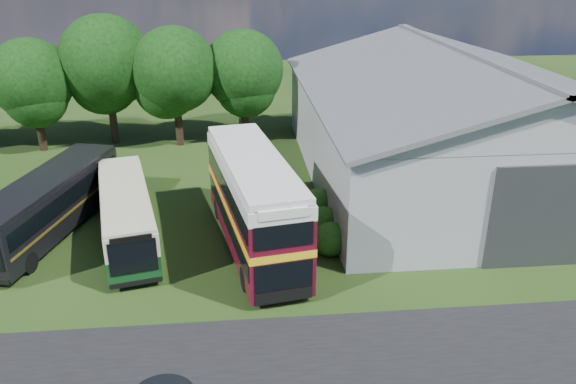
{
  "coord_description": "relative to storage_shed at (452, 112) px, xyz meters",
  "views": [
    {
      "loc": [
        1.25,
        -17.66,
        13.45
      ],
      "look_at": [
        3.74,
        8.0,
        2.47
      ],
      "focal_mm": 35.0,
      "sensor_mm": 36.0,
      "label": 1
    }
  ],
  "objects": [
    {
      "name": "ground",
      "position": [
        -15.0,
        -15.98,
        -4.17
      ],
      "size": [
        120.0,
        120.0,
        0.0
      ],
      "primitive_type": "plane",
      "color": "#1E3611",
      "rests_on": "ground"
    },
    {
      "name": "storage_shed",
      "position": [
        0.0,
        0.0,
        0.0
      ],
      "size": [
        18.8,
        24.8,
        8.15
      ],
      "color": "gray",
      "rests_on": "ground"
    },
    {
      "name": "tree_left_b",
      "position": [
        -28.0,
        7.52,
        1.09
      ],
      "size": [
        5.78,
        5.78,
        8.16
      ],
      "color": "black",
      "rests_on": "ground"
    },
    {
      "name": "tree_mid",
      "position": [
        -23.0,
        8.82,
        2.02
      ],
      "size": [
        6.8,
        6.8,
        9.6
      ],
      "color": "black",
      "rests_on": "ground"
    },
    {
      "name": "tree_right_a",
      "position": [
        -18.0,
        7.82,
        1.52
      ],
      "size": [
        6.26,
        6.26,
        8.83
      ],
      "color": "black",
      "rests_on": "ground"
    },
    {
      "name": "tree_right_b",
      "position": [
        -13.0,
        8.62,
        1.27
      ],
      "size": [
        5.98,
        5.98,
        8.45
      ],
      "color": "black",
      "rests_on": "ground"
    },
    {
      "name": "shrub_front",
      "position": [
        -9.4,
        -9.98,
        -4.17
      ],
      "size": [
        1.7,
        1.7,
        1.7
      ],
      "primitive_type": "sphere",
      "color": "#194714",
      "rests_on": "ground"
    },
    {
      "name": "shrub_mid",
      "position": [
        -9.4,
        -7.98,
        -4.17
      ],
      "size": [
        1.6,
        1.6,
        1.6
      ],
      "primitive_type": "sphere",
      "color": "#194714",
      "rests_on": "ground"
    },
    {
      "name": "shrub_back",
      "position": [
        -9.4,
        -5.98,
        -4.17
      ],
      "size": [
        1.8,
        1.8,
        1.8
      ],
      "primitive_type": "sphere",
      "color": "#194714",
      "rests_on": "ground"
    },
    {
      "name": "bus_green_single",
      "position": [
        -19.36,
        -7.59,
        -2.69
      ],
      "size": [
        4.48,
        10.31,
        2.77
      ],
      "rotation": [
        0.0,
        0.0,
        0.22
      ],
      "color": "black",
      "rests_on": "ground"
    },
    {
      "name": "bus_maroon_double",
      "position": [
        -13.0,
        -8.94,
        -1.8
      ],
      "size": [
        4.68,
        11.37,
        4.75
      ],
      "rotation": [
        0.0,
        0.0,
        0.17
      ],
      "color": "black",
      "rests_on": "ground"
    },
    {
      "name": "bus_dark_single",
      "position": [
        -23.45,
        -6.34,
        -2.54
      ],
      "size": [
        5.24,
        11.38,
        3.06
      ],
      "rotation": [
        0.0,
        0.0,
        -0.25
      ],
      "color": "black",
      "rests_on": "ground"
    }
  ]
}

